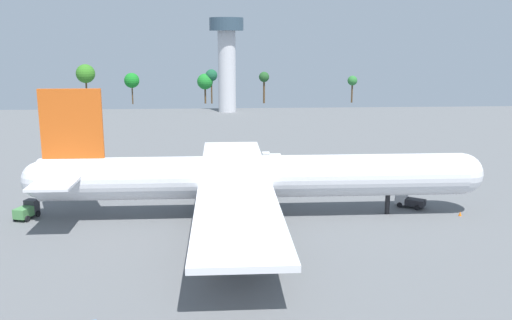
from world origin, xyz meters
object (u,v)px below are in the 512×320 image
Objects in this scene: cargo_airplane at (253,177)px; maintenance_van at (271,157)px; control_tower at (227,55)px; cargo_loader at (27,210)px; pushback_tractor at (409,201)px; safety_cone_nose at (460,214)px.

maintenance_van is (5.85, 36.43, -4.75)m from cargo_airplane.
maintenance_van is 0.12× the size of control_tower.
cargo_airplane is at bearing -1.97° from cargo_loader.
maintenance_van is 0.86× the size of pushback_tractor.
cargo_airplane is at bearing -99.13° from maintenance_van.
control_tower is at bearing 76.02° from cargo_loader.
cargo_loader is at bearing -137.53° from maintenance_van.
safety_cone_nose is (6.07, -4.78, -0.65)m from pushback_tractor.
safety_cone_nose is at bearing -38.22° from pushback_tractor.
safety_cone_nose is 130.28m from control_tower.
pushback_tractor is at bearing -77.41° from control_tower.
control_tower reaches higher than cargo_airplane.
safety_cone_nose is (24.54, -38.07, -0.81)m from maintenance_van.
cargo_airplane is 102.10× the size of safety_cone_nose.
pushback_tractor is at bearing 141.78° from safety_cone_nose.
cargo_airplane is 33.06m from cargo_loader.
cargo_loader is at bearing -177.98° from pushback_tractor.
maintenance_van is at bearing 42.47° from cargo_loader.
pushback_tractor is at bearing -60.97° from maintenance_van.
control_tower is (-26.74, 119.69, 19.39)m from pushback_tractor.
maintenance_van reaches higher than pushback_tractor.
cargo_loader is 6.57× the size of safety_cone_nose.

